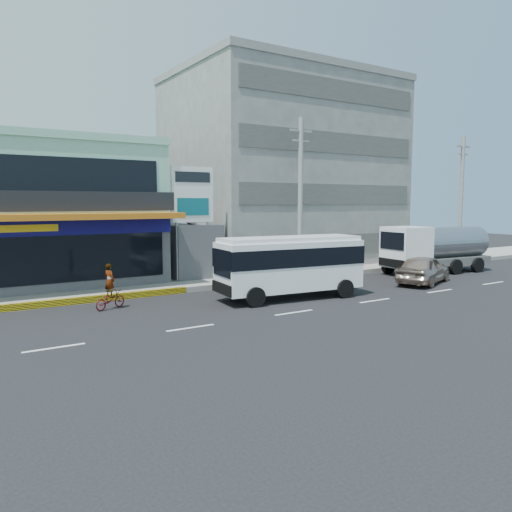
% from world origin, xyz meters
% --- Properties ---
extents(ground, '(120.00, 120.00, 0.00)m').
position_xyz_m(ground, '(0.00, 0.00, 0.00)').
color(ground, black).
rests_on(ground, ground).
extents(sidewalk, '(70.00, 5.00, 0.30)m').
position_xyz_m(sidewalk, '(5.00, 9.50, 0.15)').
color(sidewalk, gray).
rests_on(sidewalk, ground).
extents(shop_building, '(12.40, 11.70, 8.00)m').
position_xyz_m(shop_building, '(-8.00, 13.95, 4.00)').
color(shop_building, '#404044').
rests_on(shop_building, ground).
extents(concrete_building, '(16.00, 12.00, 14.00)m').
position_xyz_m(concrete_building, '(10.00, 15.00, 7.00)').
color(concrete_building, gray).
rests_on(concrete_building, ground).
extents(gap_structure, '(3.00, 6.00, 3.50)m').
position_xyz_m(gap_structure, '(0.00, 12.00, 1.75)').
color(gap_structure, '#404044').
rests_on(gap_structure, ground).
extents(satellite_dish, '(1.50, 1.50, 0.15)m').
position_xyz_m(satellite_dish, '(0.00, 11.00, 3.58)').
color(satellite_dish, slate).
rests_on(satellite_dish, gap_structure).
extents(billboard, '(2.60, 0.18, 6.90)m').
position_xyz_m(billboard, '(-0.50, 9.20, 4.93)').
color(billboard, gray).
rests_on(billboard, ground).
extents(utility_pole_near, '(1.60, 0.30, 10.00)m').
position_xyz_m(utility_pole_near, '(6.00, 7.40, 5.15)').
color(utility_pole_near, '#999993').
rests_on(utility_pole_near, ground).
extents(utility_pole_far, '(1.60, 0.30, 10.00)m').
position_xyz_m(utility_pole_far, '(22.00, 7.40, 5.15)').
color(utility_pole_far, '#999993').
rests_on(utility_pole_far, ground).
extents(minibus, '(7.68, 3.24, 3.13)m').
position_xyz_m(minibus, '(1.83, 2.78, 1.87)').
color(minibus, white).
rests_on(minibus, ground).
extents(sedan, '(5.45, 3.74, 1.72)m').
position_xyz_m(sedan, '(11.36, 2.23, 0.86)').
color(sedan, '#BFA592').
rests_on(sedan, ground).
extents(tanker_truck, '(8.40, 3.27, 3.24)m').
position_xyz_m(tanker_truck, '(15.54, 4.81, 1.74)').
color(tanker_truck, white).
rests_on(tanker_truck, ground).
extents(motorcycle_rider, '(1.72, 1.20, 2.10)m').
position_xyz_m(motorcycle_rider, '(-6.62, 5.13, 0.69)').
color(motorcycle_rider, '#520B11').
rests_on(motorcycle_rider, ground).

